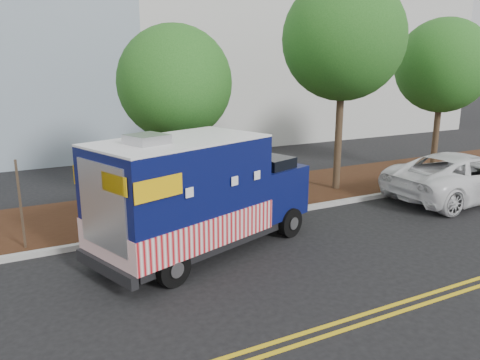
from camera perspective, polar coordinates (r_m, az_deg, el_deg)
ground at (r=12.28m, az=-4.31°, el=-8.23°), size 120.00×120.00×0.00m
curb at (r=13.47m, az=-6.68°, el=-5.89°), size 120.00×0.18×0.15m
mulch_strip at (r=15.35m, az=-9.49°, el=-3.46°), size 120.00×4.00×0.15m
centerline_near at (r=8.79m, az=7.81°, el=-18.00°), size 120.00×0.10×0.01m
centerline_far at (r=8.62m, az=8.82°, el=-18.74°), size 120.00×0.10×0.01m
tree_b at (r=15.07m, az=-7.95°, el=11.64°), size 3.59×3.59×5.85m
tree_c at (r=17.11m, az=12.50°, el=16.41°), size 4.22×4.22×7.56m
tree_d at (r=21.94m, az=23.50°, el=12.64°), size 3.92×3.92×6.50m
sign_post at (r=12.73m, az=-25.16°, el=-3.04°), size 0.06×0.06×2.40m
food_truck at (r=11.56m, az=-5.28°, el=-2.19°), size 6.34×3.98×3.16m
white_car at (r=18.08m, az=25.54°, el=0.43°), size 5.86×2.74×1.62m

